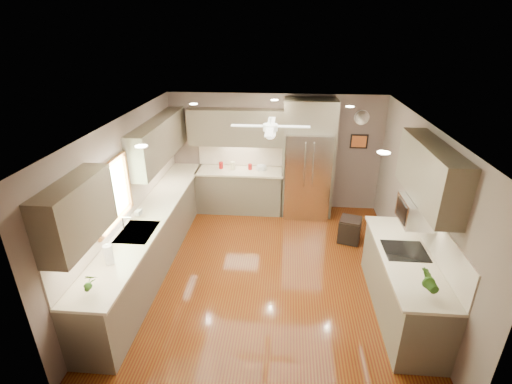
# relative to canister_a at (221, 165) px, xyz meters

# --- Properties ---
(floor) EXTENTS (5.00, 5.00, 0.00)m
(floor) POSITION_rel_canister_a_xyz_m (1.13, -2.25, -1.02)
(floor) COLOR #51170A
(floor) RESTS_ON ground
(ceiling) EXTENTS (5.00, 5.00, 0.00)m
(ceiling) POSITION_rel_canister_a_xyz_m (1.13, -2.25, 1.48)
(ceiling) COLOR white
(ceiling) RESTS_ON ground
(wall_back) EXTENTS (4.50, 0.00, 4.50)m
(wall_back) POSITION_rel_canister_a_xyz_m (1.13, 0.25, 0.23)
(wall_back) COLOR #6B5951
(wall_back) RESTS_ON ground
(wall_front) EXTENTS (4.50, 0.00, 4.50)m
(wall_front) POSITION_rel_canister_a_xyz_m (1.13, -4.75, 0.23)
(wall_front) COLOR #6B5951
(wall_front) RESTS_ON ground
(wall_left) EXTENTS (0.00, 5.00, 5.00)m
(wall_left) POSITION_rel_canister_a_xyz_m (-1.12, -2.25, 0.23)
(wall_left) COLOR #6B5951
(wall_left) RESTS_ON ground
(wall_right) EXTENTS (0.00, 5.00, 5.00)m
(wall_right) POSITION_rel_canister_a_xyz_m (3.38, -2.25, 0.23)
(wall_right) COLOR #6B5951
(wall_right) RESTS_ON ground
(canister_a) EXTENTS (0.12, 0.12, 0.14)m
(canister_a) POSITION_rel_canister_a_xyz_m (0.00, 0.00, 0.00)
(canister_a) COLOR maroon
(canister_a) RESTS_ON back_run
(canister_c) EXTENTS (0.13, 0.13, 0.16)m
(canister_c) POSITION_rel_canister_a_xyz_m (0.26, -0.03, 0.01)
(canister_c) COLOR beige
(canister_c) RESTS_ON back_run
(canister_d) EXTENTS (0.11, 0.11, 0.13)m
(canister_d) POSITION_rel_canister_a_xyz_m (0.62, 0.00, -0.02)
(canister_d) COLOR maroon
(canister_d) RESTS_ON back_run
(soap_bottle) EXTENTS (0.09, 0.09, 0.17)m
(soap_bottle) POSITION_rel_canister_a_xyz_m (-0.94, -2.28, 0.01)
(soap_bottle) COLOR white
(soap_bottle) RESTS_ON left_run
(potted_plant_left) EXTENTS (0.17, 0.14, 0.28)m
(potted_plant_left) POSITION_rel_canister_a_xyz_m (-0.82, -4.13, 0.06)
(potted_plant_left) COLOR #2D5A19
(potted_plant_left) RESTS_ON left_run
(potted_plant_right) EXTENTS (0.21, 0.18, 0.34)m
(potted_plant_right) POSITION_rel_canister_a_xyz_m (3.04, -3.81, 0.09)
(potted_plant_right) COLOR #2D5A19
(potted_plant_right) RESTS_ON right_run
(bowl) EXTENTS (0.23, 0.23, 0.06)m
(bowl) POSITION_rel_canister_a_xyz_m (0.87, -0.06, -0.05)
(bowl) COLOR beige
(bowl) RESTS_ON back_run
(left_run) EXTENTS (0.65, 4.70, 1.45)m
(left_run) POSITION_rel_canister_a_xyz_m (-0.82, -2.10, -0.54)
(left_run) COLOR brown
(left_run) RESTS_ON ground
(back_run) EXTENTS (1.85, 0.65, 1.45)m
(back_run) POSITION_rel_canister_a_xyz_m (0.41, -0.04, -0.54)
(back_run) COLOR brown
(back_run) RESTS_ON ground
(uppers) EXTENTS (4.50, 4.70, 0.95)m
(uppers) POSITION_rel_canister_a_xyz_m (0.39, -1.54, 0.85)
(uppers) COLOR brown
(uppers) RESTS_ON wall_left
(window) EXTENTS (0.05, 1.12, 0.92)m
(window) POSITION_rel_canister_a_xyz_m (-1.09, -2.75, 0.53)
(window) COLOR #BFF2B2
(window) RESTS_ON wall_left
(sink) EXTENTS (0.50, 0.70, 0.32)m
(sink) POSITION_rel_canister_a_xyz_m (-0.80, -2.75, -0.11)
(sink) COLOR silver
(sink) RESTS_ON left_run
(refrigerator) EXTENTS (1.06, 0.75, 2.45)m
(refrigerator) POSITION_rel_canister_a_xyz_m (1.83, -0.09, 0.17)
(refrigerator) COLOR silver
(refrigerator) RESTS_ON ground
(right_run) EXTENTS (0.70, 2.20, 1.45)m
(right_run) POSITION_rel_canister_a_xyz_m (3.06, -3.05, -0.54)
(right_run) COLOR brown
(right_run) RESTS_ON ground
(microwave) EXTENTS (0.43, 0.55, 0.34)m
(microwave) POSITION_rel_canister_a_xyz_m (3.16, -2.80, 0.46)
(microwave) COLOR silver
(microwave) RESTS_ON wall_right
(ceiling_fan) EXTENTS (1.18, 1.18, 0.32)m
(ceiling_fan) POSITION_rel_canister_a_xyz_m (1.13, -1.95, 1.31)
(ceiling_fan) COLOR white
(ceiling_fan) RESTS_ON ceiling
(recessed_lights) EXTENTS (2.84, 3.14, 0.01)m
(recessed_lights) POSITION_rel_canister_a_xyz_m (1.09, -1.85, 1.47)
(recessed_lights) COLOR white
(recessed_lights) RESTS_ON ceiling
(wall_clock) EXTENTS (0.30, 0.03, 0.30)m
(wall_clock) POSITION_rel_canister_a_xyz_m (2.88, 0.24, 1.03)
(wall_clock) COLOR white
(wall_clock) RESTS_ON wall_back
(framed_print) EXTENTS (0.36, 0.03, 0.30)m
(framed_print) POSITION_rel_canister_a_xyz_m (2.88, 0.23, 0.53)
(framed_print) COLOR black
(framed_print) RESTS_ON wall_back
(stool) EXTENTS (0.48, 0.48, 0.47)m
(stool) POSITION_rel_canister_a_xyz_m (2.63, -1.18, -0.78)
(stool) COLOR black
(stool) RESTS_ON ground
(paper_towel) EXTENTS (0.12, 0.12, 0.29)m
(paper_towel) POSITION_rel_canister_a_xyz_m (-0.83, -3.57, 0.06)
(paper_towel) COLOR white
(paper_towel) RESTS_ON left_run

